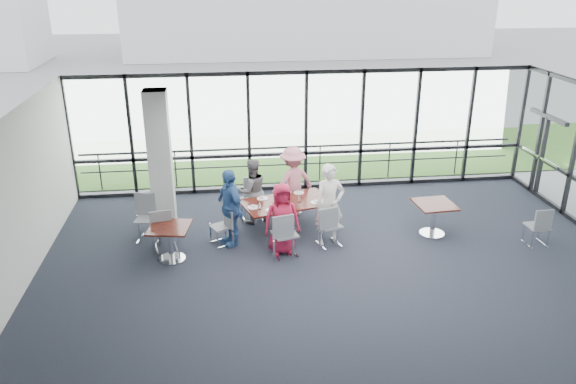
{
  "coord_description": "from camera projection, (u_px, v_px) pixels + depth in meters",
  "views": [
    {
      "loc": [
        -2.25,
        -9.13,
        5.63
      ],
      "look_at": [
        -0.85,
        2.04,
        1.1
      ],
      "focal_mm": 35.0,
      "sensor_mm": 36.0,
      "label": 1
    }
  ],
  "objects": [
    {
      "name": "diner_near_right",
      "position": [
        330.0,
        205.0,
        12.0
      ],
      "size": [
        0.73,
        0.59,
        1.8
      ],
      "primitive_type": "imported",
      "rotation": [
        0.0,
        0.0,
        0.18
      ],
      "color": "white",
      "rests_on": "ground"
    },
    {
      "name": "main_table",
      "position": [
        286.0,
        207.0,
        12.58
      ],
      "size": [
        2.16,
        1.56,
        0.75
      ],
      "rotation": [
        0.0,
        0.0,
        0.28
      ],
      "color": "#3A130F",
      "rests_on": "ground"
    },
    {
      "name": "plate_nl",
      "position": [
        272.0,
        210.0,
        12.08
      ],
      "size": [
        0.27,
        0.27,
        0.01
      ],
      "primitive_type": "cylinder",
      "color": "white",
      "rests_on": "main_table"
    },
    {
      "name": "diner_far_left",
      "position": [
        252.0,
        191.0,
        13.05
      ],
      "size": [
        0.86,
        0.67,
        1.56
      ],
      "primitive_type": "imported",
      "rotation": [
        0.0,
        0.0,
        3.45
      ],
      "color": "slate",
      "rests_on": "ground"
    },
    {
      "name": "apron",
      "position": [
        284.0,
        137.0,
        19.97
      ],
      "size": [
        80.0,
        70.0,
        0.02
      ],
      "primitive_type": "cube",
      "color": "gray",
      "rests_on": "ground"
    },
    {
      "name": "diner_far_right",
      "position": [
        293.0,
        182.0,
        13.37
      ],
      "size": [
        1.25,
        0.97,
        1.72
      ],
      "primitive_type": "imported",
      "rotation": [
        0.0,
        0.0,
        3.55
      ],
      "color": "pink",
      "rests_on": "ground"
    },
    {
      "name": "wall_left",
      "position": [
        1.0,
        223.0,
        9.47
      ],
      "size": [
        0.1,
        10.0,
        3.2
      ],
      "primitive_type": "cube",
      "color": "silver",
      "rests_on": "ground"
    },
    {
      "name": "green_bottle",
      "position": [
        286.0,
        196.0,
        12.59
      ],
      "size": [
        0.05,
        0.05,
        0.2
      ],
      "primitive_type": "cylinder",
      "color": "#236A37",
      "rests_on": "main_table"
    },
    {
      "name": "chair_main_fr",
      "position": [
        291.0,
        195.0,
        13.71
      ],
      "size": [
        0.52,
        0.52,
        0.89
      ],
      "primitive_type": null,
      "rotation": [
        0.0,
        0.0,
        3.38
      ],
      "color": "gray",
      "rests_on": "ground"
    },
    {
      "name": "plate_fl",
      "position": [
        262.0,
        199.0,
        12.68
      ],
      "size": [
        0.25,
        0.25,
        0.01
      ],
      "primitive_type": "cylinder",
      "color": "white",
      "rests_on": "main_table"
    },
    {
      "name": "tumbler_d",
      "position": [
        259.0,
        206.0,
        12.11
      ],
      "size": [
        0.07,
        0.07,
        0.14
      ],
      "primitive_type": "cylinder",
      "color": "white",
      "rests_on": "main_table"
    },
    {
      "name": "chair_spare_r",
      "position": [
        537.0,
        226.0,
        12.08
      ],
      "size": [
        0.44,
        0.44,
        0.88
      ],
      "primitive_type": null,
      "rotation": [
        0.0,
        0.0,
        0.04
      ],
      "color": "gray",
      "rests_on": "ground"
    },
    {
      "name": "diner_end",
      "position": [
        230.0,
        208.0,
        11.96
      ],
      "size": [
        0.93,
        1.14,
        1.72
      ],
      "primitive_type": "imported",
      "rotation": [
        0.0,
        0.0,
        -1.13
      ],
      "color": "#3763A3",
      "rests_on": "ground"
    },
    {
      "name": "grass_strip",
      "position": [
        291.0,
        154.0,
        18.12
      ],
      "size": [
        80.0,
        5.0,
        0.01
      ],
      "primitive_type": "cube",
      "color": "#3B6126",
      "rests_on": "ground"
    },
    {
      "name": "tumbler_c",
      "position": [
        282.0,
        195.0,
        12.7
      ],
      "size": [
        0.07,
        0.07,
        0.13
      ],
      "primitive_type": "cylinder",
      "color": "white",
      "rests_on": "main_table"
    },
    {
      "name": "ketchup_bottle",
      "position": [
        285.0,
        196.0,
        12.6
      ],
      "size": [
        0.06,
        0.06,
        0.18
      ],
      "primitive_type": "cylinder",
      "color": "#A5000E",
      "rests_on": "main_table"
    },
    {
      "name": "plate_end",
      "position": [
        253.0,
        207.0,
        12.22
      ],
      "size": [
        0.25,
        0.25,
        0.01
      ],
      "primitive_type": "cylinder",
      "color": "white",
      "rests_on": "main_table"
    },
    {
      "name": "chair_main_fl",
      "position": [
        252.0,
        200.0,
        13.3
      ],
      "size": [
        0.56,
        0.56,
        0.97
      ],
      "primitive_type": null,
      "rotation": [
        0.0,
        0.0,
        3.36
      ],
      "color": "gray",
      "rests_on": "ground"
    },
    {
      "name": "chair_spare_lb",
      "position": [
        148.0,
        219.0,
        12.26
      ],
      "size": [
        0.58,
        0.58,
        1.01
      ],
      "primitive_type": null,
      "rotation": [
        0.0,
        0.0,
        2.95
      ],
      "color": "gray",
      "rests_on": "ground"
    },
    {
      "name": "chair_main_nr",
      "position": [
        329.0,
        225.0,
        12.05
      ],
      "size": [
        0.57,
        0.57,
        0.93
      ],
      "primitive_type": null,
      "rotation": [
        0.0,
        0.0,
        0.29
      ],
      "color": "gray",
      "rests_on": "ground"
    },
    {
      "name": "guard_rail",
      "position": [
        302.0,
        163.0,
        15.73
      ],
      "size": [
        12.0,
        0.06,
        0.06
      ],
      "primitive_type": "cylinder",
      "rotation": [
        0.0,
        1.57,
        0.0
      ],
      "color": "#2D2D33",
      "rests_on": "ground"
    },
    {
      "name": "tumbler_a",
      "position": [
        278.0,
        204.0,
        12.23
      ],
      "size": [
        0.06,
        0.06,
        0.13
      ],
      "primitive_type": "cylinder",
      "color": "white",
      "rests_on": "main_table"
    },
    {
      "name": "chair_main_nl",
      "position": [
        285.0,
        234.0,
        11.6
      ],
      "size": [
        0.58,
        0.58,
        0.98
      ],
      "primitive_type": null,
      "rotation": [
        0.0,
        0.0,
        0.24
      ],
      "color": "gray",
      "rests_on": "ground"
    },
    {
      "name": "side_table_left",
      "position": [
        170.0,
        232.0,
        11.38
      ],
      "size": [
        0.92,
        0.92,
        0.75
      ],
      "rotation": [
        0.0,
        0.0,
        -0.17
      ],
      "color": "#3A130F",
      "rests_on": "ground"
    },
    {
      "name": "condiment_caddy",
      "position": [
        288.0,
        199.0,
        12.63
      ],
      "size": [
        0.1,
        0.07,
        0.04
      ],
      "primitive_type": "cube",
      "color": "black",
      "rests_on": "main_table"
    },
    {
      "name": "hangar_main",
      "position": [
        303.0,
        7.0,
        39.56
      ],
      "size": [
        24.0,
        10.0,
        6.0
      ],
      "primitive_type": "cube",
      "color": "silver",
      "rests_on": "ground"
    },
    {
      "name": "chair_main_end",
      "position": [
        221.0,
        227.0,
        12.11
      ],
      "size": [
        0.54,
        0.54,
        0.82
      ],
      "primitive_type": null,
      "rotation": [
        0.0,
        0.0,
        -1.12
      ],
      "color": "gray",
      "rests_on": "ground"
    },
    {
      "name": "floor",
      "position": [
        345.0,
        283.0,
        10.77
      ],
      "size": [
        12.0,
        10.0,
        0.02
      ],
      "primitive_type": "cube",
      "color": "#212532",
      "rests_on": "ground"
    },
    {
      "name": "tumbler_b",
      "position": [
        299.0,
        200.0,
        12.47
      ],
      "size": [
        0.07,
        0.07,
        0.13
      ],
      "primitive_type": "cylinder",
      "color": "white",
      "rests_on": "main_table"
    },
    {
      "name": "ceiling",
      "position": [
        352.0,
        120.0,
        9.57
      ],
      "size": [
        12.0,
        10.0,
        0.04
      ],
      "primitive_type": "cube",
      "color": "white",
      "rests_on": "ground"
    },
    {
      "name": "menu_a",
      "position": [
        287.0,
        210.0,
        12.09
      ],
      "size": [
        0.33,
        0.24,
        0.0
      ],
      "primitive_type": "cube",
      "rotation": [
        0.0,
        0.0,
        0.06
      ],
      "color": "white",
      "rests_on": "main_table"
    },
    {
      "name": "side_table_right",
      "position": [
        434.0,
        209.0,
        12.48
      ],
      "size": [
        0.89,
        0.89,
        0.75
      ],
      "rotation": [
        0.0,
        0.0,
        0.07
      ],
      "color": "#3A130F",
      "rests_on": "ground"
    },
    {
      "name": "plate_nr",
      "position": [
        316.0,
        202.0,
        12.47
      ],
      "size": [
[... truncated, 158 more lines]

